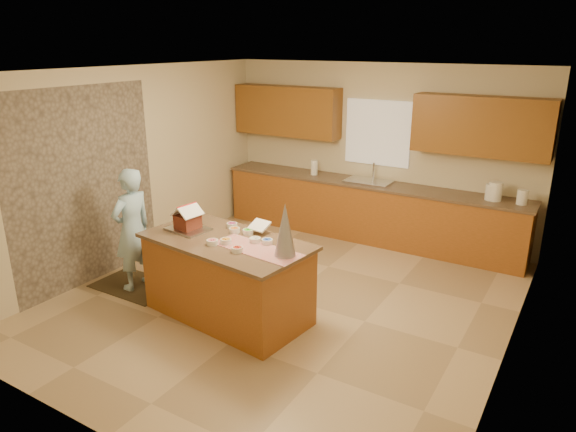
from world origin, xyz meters
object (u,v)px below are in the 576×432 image
at_px(island_base, 228,280).
at_px(boy, 132,229).
at_px(tinsel_tree, 285,230).
at_px(gingerbread_house, 188,219).

distance_m(island_base, boy, 1.48).
bearing_deg(boy, tinsel_tree, 93.23).
height_order(island_base, tinsel_tree, tinsel_tree).
bearing_deg(island_base, tinsel_tree, 3.67).
bearing_deg(tinsel_tree, boy, 179.42).
relative_size(tinsel_tree, boy, 0.36).
bearing_deg(island_base, boy, -172.06).
distance_m(boy, gingerbread_house, 0.93).
relative_size(island_base, tinsel_tree, 3.27).
xyz_separation_m(tinsel_tree, gingerbread_house, (-1.35, 0.06, -0.15)).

